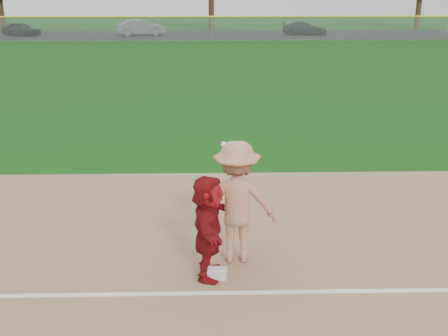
{
  "coord_description": "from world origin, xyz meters",
  "views": [
    {
      "loc": [
        -0.26,
        -8.41,
        4.55
      ],
      "look_at": [
        0.0,
        1.5,
        1.3
      ],
      "focal_mm": 45.0,
      "sensor_mm": 36.0,
      "label": 1
    }
  ],
  "objects_px": {
    "base_runner": "(208,227)",
    "car_mid": "(141,28)",
    "first_base": "(216,273)",
    "car_left": "(21,29)",
    "car_right": "(305,28)"
  },
  "relations": [
    {
      "from": "base_runner",
      "to": "car_mid",
      "type": "distance_m",
      "value": 46.06
    },
    {
      "from": "first_base",
      "to": "base_runner",
      "type": "relative_size",
      "value": 0.2
    },
    {
      "from": "first_base",
      "to": "car_left",
      "type": "height_order",
      "value": "car_left"
    },
    {
      "from": "base_runner",
      "to": "car_right",
      "type": "height_order",
      "value": "base_runner"
    },
    {
      "from": "first_base",
      "to": "base_runner",
      "type": "height_order",
      "value": "base_runner"
    },
    {
      "from": "base_runner",
      "to": "car_left",
      "type": "height_order",
      "value": "base_runner"
    },
    {
      "from": "first_base",
      "to": "car_left",
      "type": "relative_size",
      "value": 0.1
    },
    {
      "from": "car_mid",
      "to": "car_right",
      "type": "distance_m",
      "value": 15.35
    },
    {
      "from": "first_base",
      "to": "car_left",
      "type": "bearing_deg",
      "value": 110.99
    },
    {
      "from": "base_runner",
      "to": "car_left",
      "type": "distance_m",
      "value": 48.61
    },
    {
      "from": "first_base",
      "to": "car_left",
      "type": "xyz_separation_m",
      "value": [
        -17.43,
        45.43,
        0.57
      ]
    },
    {
      "from": "car_left",
      "to": "car_mid",
      "type": "relative_size",
      "value": 0.82
    },
    {
      "from": "car_left",
      "to": "first_base",
      "type": "bearing_deg",
      "value": -139.91
    },
    {
      "from": "base_runner",
      "to": "car_right",
      "type": "relative_size",
      "value": 0.41
    },
    {
      "from": "first_base",
      "to": "car_mid",
      "type": "distance_m",
      "value": 46.09
    }
  ]
}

